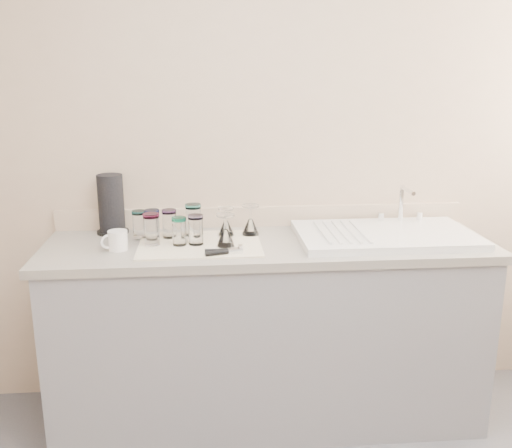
{
  "coord_description": "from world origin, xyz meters",
  "views": [
    {
      "loc": [
        -0.29,
        -1.31,
        1.66
      ],
      "look_at": [
        -0.06,
        1.15,
        1.0
      ],
      "focal_mm": 40.0,
      "sensor_mm": 36.0,
      "label": 1
    }
  ],
  "objects": [
    {
      "name": "tumbler_extra",
      "position": [
        -0.6,
        1.3,
        0.97
      ],
      "size": [
        0.06,
        0.06,
        0.13
      ],
      "color": "white",
      "rests_on": "dish_towel"
    },
    {
      "name": "sink_unit",
      "position": [
        0.55,
        1.2,
        0.92
      ],
      "size": [
        0.82,
        0.5,
        0.22
      ],
      "color": "white",
      "rests_on": "counter_unit"
    },
    {
      "name": "white_mug",
      "position": [
        -0.68,
        1.13,
        0.94
      ],
      "size": [
        0.13,
        0.11,
        0.09
      ],
      "color": "white",
      "rests_on": "counter_unit"
    },
    {
      "name": "tumbler_magenta",
      "position": [
        -0.53,
        1.18,
        0.98
      ],
      "size": [
        0.07,
        0.07,
        0.14
      ],
      "color": "white",
      "rests_on": "dish_towel"
    },
    {
      "name": "goblet_back_left",
      "position": [
        -0.19,
        1.3,
        0.95
      ],
      "size": [
        0.07,
        0.07,
        0.13
      ],
      "color": "white",
      "rests_on": "dish_towel"
    },
    {
      "name": "can_opener",
      "position": [
        -0.21,
        1.01,
        0.92
      ],
      "size": [
        0.16,
        0.07,
        0.02
      ],
      "color": "silver",
      "rests_on": "dish_towel"
    },
    {
      "name": "goblet_back_right",
      "position": [
        -0.08,
        1.3,
        0.96
      ],
      "size": [
        0.08,
        0.08,
        0.14
      ],
      "color": "white",
      "rests_on": "dish_towel"
    },
    {
      "name": "paper_towel_roll",
      "position": [
        -0.74,
        1.42,
        1.04
      ],
      "size": [
        0.15,
        0.15,
        0.29
      ],
      "color": "black",
      "rests_on": "counter_unit"
    },
    {
      "name": "tumbler_purple",
      "position": [
        -0.35,
        1.32,
        0.98
      ],
      "size": [
        0.08,
        0.08,
        0.15
      ],
      "color": "white",
      "rests_on": "dish_towel"
    },
    {
      "name": "tumbler_blue",
      "position": [
        -0.41,
        1.16,
        0.97
      ],
      "size": [
        0.06,
        0.06,
        0.13
      ],
      "color": "white",
      "rests_on": "dish_towel"
    },
    {
      "name": "dish_towel",
      "position": [
        -0.32,
        1.18,
        0.9
      ],
      "size": [
        0.55,
        0.42,
        0.01
      ],
      "primitive_type": "cube",
      "color": "white",
      "rests_on": "counter_unit"
    },
    {
      "name": "tumbler_cyan",
      "position": [
        -0.46,
        1.29,
        0.98
      ],
      "size": [
        0.07,
        0.07,
        0.13
      ],
      "color": "white",
      "rests_on": "dish_towel"
    },
    {
      "name": "tumbler_lavender",
      "position": [
        -0.33,
        1.16,
        0.98
      ],
      "size": [
        0.07,
        0.07,
        0.14
      ],
      "color": "white",
      "rests_on": "dish_towel"
    },
    {
      "name": "goblet_front_left",
      "position": [
        -0.2,
        1.13,
        0.96
      ],
      "size": [
        0.08,
        0.08,
        0.15
      ],
      "color": "white",
      "rests_on": "dish_towel"
    },
    {
      "name": "counter_unit",
      "position": [
        0.0,
        1.2,
        0.45
      ],
      "size": [
        2.06,
        0.62,
        0.9
      ],
      "color": "gray",
      "rests_on": "ground"
    },
    {
      "name": "tumbler_teal",
      "position": [
        -0.54,
        1.28,
        0.98
      ],
      "size": [
        0.07,
        0.07,
        0.14
      ],
      "color": "white",
      "rests_on": "dish_towel"
    },
    {
      "name": "room_envelope",
      "position": [
        0.0,
        0.0,
        1.56
      ],
      "size": [
        3.54,
        3.5,
        2.52
      ],
      "color": "#515156",
      "rests_on": "ground"
    }
  ]
}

